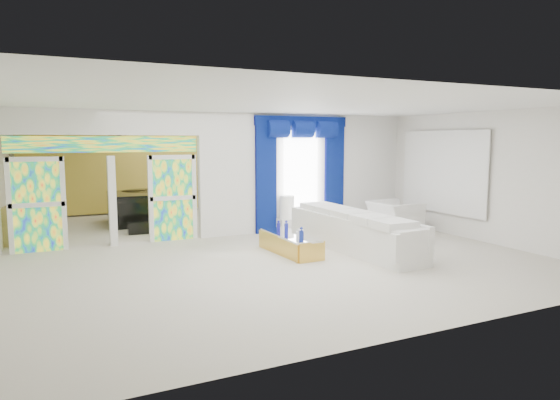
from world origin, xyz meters
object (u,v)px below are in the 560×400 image
white_sofa (353,233)px  console_table (297,225)px  armchair (394,217)px  grand_piano (134,208)px  coffee_table (290,244)px

white_sofa → console_table: size_ratio=3.50×
white_sofa → console_table: bearing=88.5°
armchair → grand_piano: bearing=54.5°
armchair → white_sofa: bearing=121.7°
coffee_table → console_table: (1.29, 2.13, -0.01)m
coffee_table → armchair: bearing=16.7°
white_sofa → armchair: bearing=28.8°
console_table → grand_piano: (-3.59, 3.08, 0.25)m
console_table → armchair: size_ratio=0.92×
coffee_table → grand_piano: size_ratio=1.01×
white_sofa → coffee_table: bearing=164.5°
white_sofa → armchair: 2.58m
grand_piano → console_table: bearing=-37.6°
white_sofa → armchair: (2.20, 1.36, 0.02)m
coffee_table → grand_piano: grand_piano is taller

